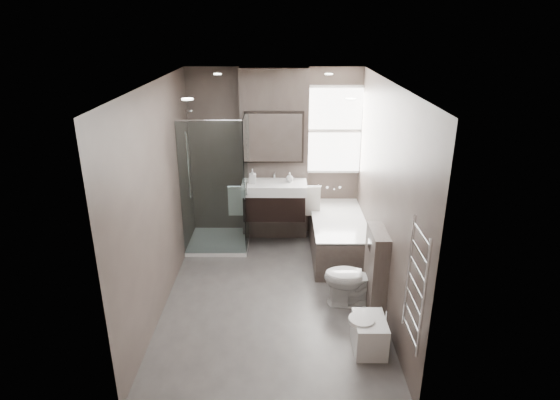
{
  "coord_description": "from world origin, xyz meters",
  "views": [
    {
      "loc": [
        0.11,
        -5.04,
        3.22
      ],
      "look_at": [
        0.09,
        0.15,
        1.22
      ],
      "focal_mm": 30.0,
      "sensor_mm": 36.0,
      "label": 1
    }
  ],
  "objects_px": {
    "bathtub": "(338,235)",
    "bidet": "(369,334)",
    "vanity": "(274,199)",
    "toilet": "(354,278)"
  },
  "relations": [
    {
      "from": "toilet",
      "to": "vanity",
      "type": "bearing_deg",
      "value": -141.38
    },
    {
      "from": "vanity",
      "to": "bidet",
      "type": "bearing_deg",
      "value": -67.49
    },
    {
      "from": "bathtub",
      "to": "toilet",
      "type": "xyz_separation_m",
      "value": [
        0.05,
        -1.29,
        0.04
      ]
    },
    {
      "from": "toilet",
      "to": "bathtub",
      "type": "bearing_deg",
      "value": -170.31
    },
    {
      "from": "vanity",
      "to": "bidet",
      "type": "distance_m",
      "value": 2.71
    },
    {
      "from": "bidet",
      "to": "bathtub",
      "type": "bearing_deg",
      "value": 92.42
    },
    {
      "from": "bathtub",
      "to": "bidet",
      "type": "relative_size",
      "value": 3.39
    },
    {
      "from": "vanity",
      "to": "bathtub",
      "type": "xyz_separation_m",
      "value": [
        0.92,
        -0.33,
        -0.43
      ]
    },
    {
      "from": "toilet",
      "to": "bidet",
      "type": "bearing_deg",
      "value": 10.8
    },
    {
      "from": "vanity",
      "to": "bathtub",
      "type": "distance_m",
      "value": 1.07
    }
  ]
}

